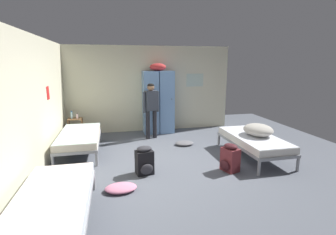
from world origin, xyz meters
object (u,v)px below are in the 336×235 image
(locker_bank, at_px, (158,101))
(backpack_black, at_px, (145,161))
(water_bottle, at_px, (72,115))
(bed_left_front, at_px, (53,200))
(bed_left_rear, at_px, (80,137))
(person_traveler, at_px, (151,106))
(bedding_heap, at_px, (258,130))
(lotion_bottle, at_px, (77,116))
(clothes_pile_grey, at_px, (184,143))
(shelf_unit, at_px, (76,126))
(bed_right, at_px, (254,140))
(backpack_maroon, at_px, (230,158))
(clothes_pile_pink, at_px, (121,188))

(locker_bank, bearing_deg, backpack_black, -105.43)
(water_bottle, bearing_deg, backpack_black, -59.15)
(bed_left_front, height_order, bed_left_rear, same)
(person_traveler, relative_size, backpack_black, 2.79)
(bed_left_rear, distance_m, bedding_heap, 4.10)
(lotion_bottle, relative_size, clothes_pile_grey, 0.33)
(shelf_unit, distance_m, bed_left_front, 4.12)
(backpack_black, bearing_deg, locker_bank, 74.57)
(bedding_heap, relative_size, clothes_pile_grey, 1.49)
(locker_bank, xyz_separation_m, backpack_black, (-0.80, -2.89, -0.71))
(bed_right, distance_m, water_bottle, 4.81)
(bedding_heap, xyz_separation_m, lotion_bottle, (-4.11, 2.33, 0.02))
(bed_left_front, height_order, person_traveler, person_traveler)
(bed_left_front, bearing_deg, backpack_maroon, 20.81)
(shelf_unit, bearing_deg, locker_bank, 3.08)
(backpack_maroon, bearing_deg, bedding_heap, 32.25)
(lotion_bottle, bearing_deg, bed_left_rear, -81.54)
(bed_left_front, xyz_separation_m, bedding_heap, (3.93, 1.73, 0.24))
(backpack_maroon, bearing_deg, backpack_black, 172.42)
(bed_right, distance_m, backpack_maroon, 1.06)
(locker_bank, relative_size, shelf_unit, 3.63)
(clothes_pile_grey, bearing_deg, bed_left_front, -131.77)
(bed_right, relative_size, bed_left_front, 1.00)
(bedding_heap, bearing_deg, bed_left_rear, 164.05)
(bed_right, relative_size, person_traveler, 1.24)
(water_bottle, height_order, backpack_black, water_bottle)
(locker_bank, relative_size, bed_left_rear, 1.09)
(lotion_bottle, bearing_deg, backpack_black, -60.95)
(bedding_heap, relative_size, backpack_black, 1.28)
(bed_left_rear, bearing_deg, clothes_pile_pink, -67.58)
(person_traveler, relative_size, water_bottle, 7.27)
(bedding_heap, relative_size, person_traveler, 0.46)
(person_traveler, height_order, lotion_bottle, person_traveler)
(water_bottle, xyz_separation_m, clothes_pile_grey, (2.89, -1.26, -0.62))
(lotion_bottle, relative_size, clothes_pile_pink, 0.30)
(shelf_unit, bearing_deg, clothes_pile_pink, -71.59)
(bedding_heap, bearing_deg, backpack_maroon, -147.75)
(shelf_unit, height_order, bed_left_rear, shelf_unit)
(shelf_unit, bearing_deg, water_bottle, 165.96)
(bedding_heap, height_order, person_traveler, person_traveler)
(bed_left_rear, bearing_deg, shelf_unit, 101.31)
(locker_bank, distance_m, water_bottle, 2.48)
(bed_left_front, xyz_separation_m, lotion_bottle, (-0.18, 4.07, 0.26))
(clothes_pile_pink, bearing_deg, person_traveler, 71.44)
(water_bottle, bearing_deg, bed_right, -29.91)
(bed_right, bearing_deg, lotion_bottle, 149.81)
(water_bottle, relative_size, backpack_black, 0.38)
(bed_left_front, relative_size, water_bottle, 9.00)
(bedding_heap, height_order, water_bottle, water_bottle)
(bed_left_rear, bearing_deg, backpack_maroon, -30.16)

